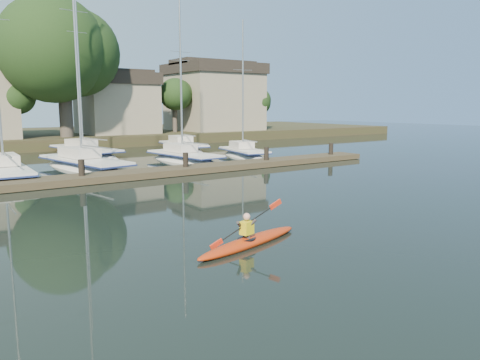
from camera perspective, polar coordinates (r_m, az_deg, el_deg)
ground at (r=14.61m, az=9.75°, el=-6.62°), size 160.00×160.00×0.00m
kayak at (r=13.33m, az=1.14°, el=-7.30°), size 4.19×1.60×1.34m
dock at (r=26.18m, az=-12.40°, el=0.72°), size 34.00×2.00×1.80m
sailboat_1 at (r=28.58m, az=-26.69°, el=-0.16°), size 2.48×8.94×14.52m
sailboat_2 at (r=30.64m, az=-18.41°, el=0.90°), size 4.03×10.09×16.28m
sailboat_3 at (r=33.28m, az=-6.79°, el=1.94°), size 2.98×8.31×13.11m
sailboat_4 at (r=36.14m, az=0.46°, el=2.58°), size 3.28×7.00×11.45m
sailboat_6 at (r=39.23m, az=-18.34°, el=2.63°), size 3.90×10.43×16.23m
sailboat_7 at (r=41.63m, az=-6.97°, el=3.36°), size 3.23×8.56×13.46m
shore at (r=51.52m, az=-22.42°, el=7.66°), size 90.00×25.25×12.75m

